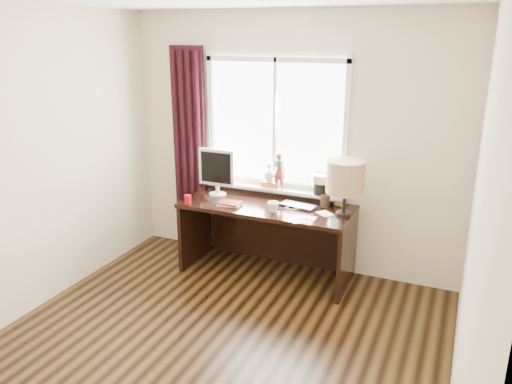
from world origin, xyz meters
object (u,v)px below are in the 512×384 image
at_px(mug, 273,207).
at_px(monitor, 217,169).
at_px(laptop, 298,206).
at_px(table_lamp, 345,178).
at_px(desk, 270,224).
at_px(red_cup, 188,199).

xyz_separation_m(mug, monitor, (-0.73, 0.25, 0.22)).
distance_m(laptop, table_lamp, 0.58).
bearing_deg(table_lamp, monitor, 177.25).
distance_m(desk, monitor, 0.79).
bearing_deg(table_lamp, desk, 173.88).
bearing_deg(red_cup, mug, 7.91).
height_order(red_cup, desk, red_cup).
xyz_separation_m(laptop, table_lamp, (0.46, -0.04, 0.35)).
relative_size(laptop, red_cup, 3.91).
xyz_separation_m(red_cup, monitor, (0.14, 0.37, 0.23)).
xyz_separation_m(red_cup, table_lamp, (1.50, 0.30, 0.32)).
bearing_deg(monitor, laptop, -1.34).
distance_m(mug, desk, 0.42).
distance_m(laptop, monitor, 0.94).
bearing_deg(red_cup, monitor, 69.40).
bearing_deg(red_cup, laptop, 18.42).
bearing_deg(desk, table_lamp, -6.12).
bearing_deg(laptop, mug, -116.62).
bearing_deg(mug, red_cup, -172.09).
relative_size(red_cup, monitor, 0.18).
xyz_separation_m(mug, table_lamp, (0.63, 0.18, 0.31)).
bearing_deg(desk, monitor, -178.34).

